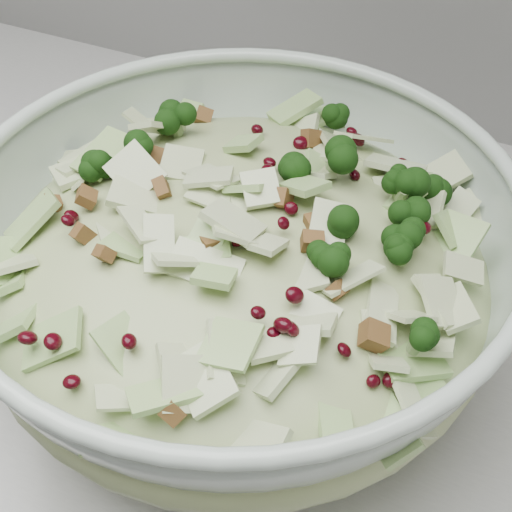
% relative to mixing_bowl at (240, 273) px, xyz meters
% --- Properties ---
extents(counter, '(3.60, 0.60, 0.90)m').
position_rel_mixing_bowl_xyz_m(counter, '(-0.25, 0.10, -0.53)').
color(counter, '#B3B2AE').
rests_on(counter, floor).
extents(mixing_bowl, '(0.50, 0.50, 0.16)m').
position_rel_mixing_bowl_xyz_m(mixing_bowl, '(0.00, 0.00, 0.00)').
color(mixing_bowl, '#ABBCAF').
rests_on(mixing_bowl, counter).
extents(salad, '(0.48, 0.48, 0.16)m').
position_rel_mixing_bowl_xyz_m(salad, '(-0.00, 0.00, 0.03)').
color(salad, '#AFBA7F').
rests_on(salad, mixing_bowl).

